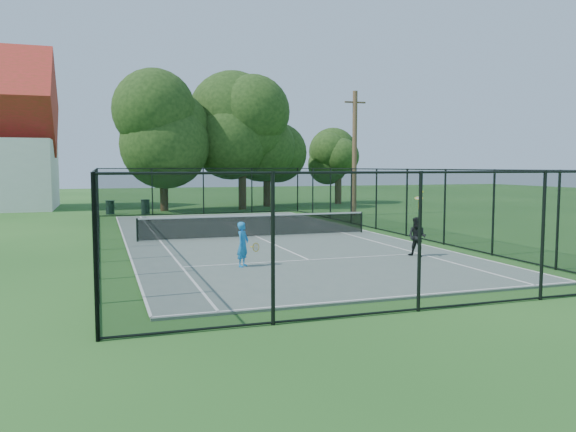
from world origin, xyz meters
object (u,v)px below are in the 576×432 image
object	(u,v)px
trash_bin_left	(110,207)
utility_pole	(355,153)
player_blue	(243,244)
trash_bin_right	(145,207)
tennis_net	(257,225)
player_black	(417,237)

from	to	relation	value
trash_bin_left	utility_pole	size ratio (longest dim) A/B	0.12
utility_pole	player_blue	distance (m)	19.69
trash_bin_right	utility_pole	xyz separation A→B (m)	(12.49, -4.99, 3.47)
tennis_net	player_blue	size ratio (longest dim) A/B	7.40
tennis_net	trash_bin_right	distance (m)	14.45
trash_bin_left	player_black	world-z (taller)	player_black
player_blue	tennis_net	bearing A→B (deg)	71.33
tennis_net	trash_bin_left	xyz separation A→B (m)	(-5.79, 14.64, -0.12)
trash_bin_left	player_black	xyz separation A→B (m)	(9.49, -21.53, 0.28)
tennis_net	utility_pole	xyz separation A→B (m)	(8.87, 9.00, 3.38)
tennis_net	trash_bin_left	world-z (taller)	tennis_net
tennis_net	trash_bin_left	distance (m)	15.74
trash_bin_left	utility_pole	distance (m)	16.09
utility_pole	player_black	size ratio (longest dim) A/B	3.56
trash_bin_left	trash_bin_right	distance (m)	2.26
tennis_net	utility_pole	size ratio (longest dim) A/B	1.30
trash_bin_left	player_black	size ratio (longest dim) A/B	0.41
trash_bin_right	player_blue	distance (m)	20.91
player_black	player_blue	bearing A→B (deg)	179.82
utility_pole	player_black	xyz separation A→B (m)	(-5.17, -15.89, -3.22)
trash_bin_left	player_blue	distance (m)	21.80
trash_bin_left	utility_pole	xyz separation A→B (m)	(14.66, -5.64, 3.50)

